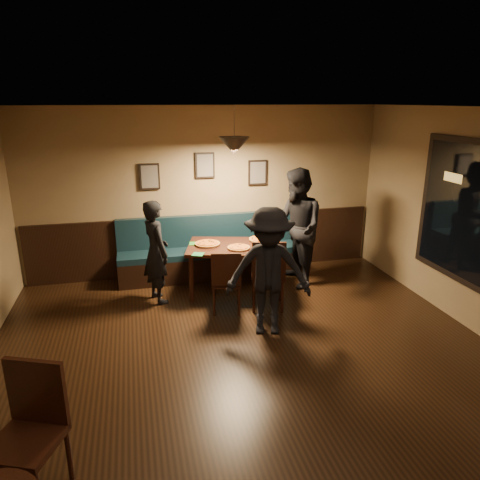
{
  "coord_description": "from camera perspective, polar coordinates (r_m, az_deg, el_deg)",
  "views": [
    {
      "loc": [
        -1.17,
        -3.85,
        2.87
      ],
      "look_at": [
        0.27,
        2.14,
        0.95
      ],
      "focal_mm": 33.64,
      "sensor_mm": 36.0,
      "label": 1
    }
  ],
  "objects": [
    {
      "name": "floor",
      "position": [
        4.95,
        2.86,
        -18.2
      ],
      "size": [
        7.0,
        7.0,
        0.0
      ],
      "primitive_type": "plane",
      "color": "black",
      "rests_on": "ground"
    },
    {
      "name": "ceiling",
      "position": [
        4.03,
        3.48,
        16.25
      ],
      "size": [
        7.0,
        7.0,
        0.0
      ],
      "primitive_type": "plane",
      "rotation": [
        3.14,
        0.0,
        0.0
      ],
      "color": "silver",
      "rests_on": "ground"
    },
    {
      "name": "wall_back",
      "position": [
        7.59,
        -4.44,
        6.09
      ],
      "size": [
        6.0,
        0.0,
        6.0
      ],
      "primitive_type": "plane",
      "rotation": [
        1.57,
        0.0,
        0.0
      ],
      "color": "#8C704F",
      "rests_on": "ground"
    },
    {
      "name": "wainscot",
      "position": [
        7.79,
        -4.25,
        -0.46
      ],
      "size": [
        5.88,
        0.06,
        1.0
      ],
      "primitive_type": "cube",
      "color": "black",
      "rests_on": "ground"
    },
    {
      "name": "booth_bench",
      "position": [
        7.53,
        -3.91,
        -1.07
      ],
      "size": [
        3.0,
        0.6,
        1.0
      ],
      "primitive_type": null,
      "color": "#0F232D",
      "rests_on": "ground"
    },
    {
      "name": "picture_left",
      "position": [
        7.42,
        -11.39,
        7.9
      ],
      "size": [
        0.32,
        0.04,
        0.42
      ],
      "primitive_type": "cube",
      "color": "black",
      "rests_on": "wall_back"
    },
    {
      "name": "picture_center",
      "position": [
        7.49,
        -4.48,
        9.42
      ],
      "size": [
        0.32,
        0.04,
        0.42
      ],
      "primitive_type": "cube",
      "color": "black",
      "rests_on": "wall_back"
    },
    {
      "name": "picture_right",
      "position": [
        7.7,
        2.24,
        8.55
      ],
      "size": [
        0.32,
        0.04,
        0.42
      ],
      "primitive_type": "cube",
      "color": "black",
      "rests_on": "wall_back"
    },
    {
      "name": "pendant_lamp",
      "position": [
        6.53,
        -0.73,
        11.86
      ],
      "size": [
        0.44,
        0.44,
        0.25
      ],
      "primitive_type": "cone",
      "rotation": [
        3.14,
        0.0,
        0.0
      ],
      "color": "black",
      "rests_on": "ceiling"
    },
    {
      "name": "dining_table",
      "position": [
        6.97,
        -0.68,
        -3.66
      ],
      "size": [
        1.6,
        1.24,
        0.76
      ],
      "primitive_type": "cube",
      "rotation": [
        0.0,
        0.0,
        -0.26
      ],
      "color": "black",
      "rests_on": "floor"
    },
    {
      "name": "chair_near_left",
      "position": [
        6.33,
        -1.75,
        -5.1
      ],
      "size": [
        0.48,
        0.48,
        0.92
      ],
      "primitive_type": null,
      "rotation": [
        0.0,
        0.0,
        -0.2
      ],
      "color": "black",
      "rests_on": "floor"
    },
    {
      "name": "chair_near_right",
      "position": [
        6.42,
        3.56,
        -4.18
      ],
      "size": [
        0.56,
        0.56,
        1.05
      ],
      "primitive_type": null,
      "rotation": [
        0.0,
        0.0,
        -0.25
      ],
      "color": "black",
      "rests_on": "floor"
    },
    {
      "name": "diner_left",
      "position": [
        6.64,
        -10.6,
        -1.49
      ],
      "size": [
        0.53,
        0.65,
        1.53
      ],
      "primitive_type": "imported",
      "rotation": [
        0.0,
        0.0,
        1.9
      ],
      "color": "black",
      "rests_on": "floor"
    },
    {
      "name": "diner_right",
      "position": [
        7.13,
        7.21,
        1.47
      ],
      "size": [
        0.74,
        0.94,
        1.88
      ],
      "primitive_type": "imported",
      "rotation": [
        0.0,
        0.0,
        -1.54
      ],
      "color": "black",
      "rests_on": "floor"
    },
    {
      "name": "diner_front",
      "position": [
        5.62,
        3.64,
        -4.05
      ],
      "size": [
        1.19,
        0.87,
        1.65
      ],
      "primitive_type": "imported",
      "rotation": [
        0.0,
        0.0,
        -0.26
      ],
      "color": "black",
      "rests_on": "floor"
    },
    {
      "name": "pizza_a",
      "position": [
        6.87,
        -4.15,
        -0.46
      ],
      "size": [
        0.39,
        0.39,
        0.04
      ],
      "primitive_type": "cylinder",
      "rotation": [
        0.0,
        0.0,
        0.02
      ],
      "color": "#CB6126",
      "rests_on": "dining_table"
    },
    {
      "name": "pizza_b",
      "position": [
        6.68,
        -0.16,
        -0.96
      ],
      "size": [
        0.37,
        0.37,
        0.04
      ],
      "primitive_type": "cylinder",
      "rotation": [
        0.0,
        0.0,
        0.11
      ],
      "color": "orange",
      "rests_on": "dining_table"
    },
    {
      "name": "pizza_c",
      "position": [
        7.07,
        2.68,
        0.09
      ],
      "size": [
        0.48,
        0.48,
        0.04
      ],
      "primitive_type": "cylinder",
      "rotation": [
        0.0,
        0.0,
        -0.3
      ],
      "color": "orange",
      "rests_on": "dining_table"
    },
    {
      "name": "soda_glass",
      "position": [
        6.73,
        4.49,
        -0.43
      ],
      "size": [
        0.08,
        0.08,
        0.14
      ],
      "primitive_type": "cylinder",
      "rotation": [
        0.0,
        0.0,
        -0.2
      ],
      "color": "black",
      "rests_on": "dining_table"
    },
    {
      "name": "tabasco_bottle",
      "position": [
        6.92,
        3.95,
        -0.05
      ],
      "size": [
        0.03,
        0.03,
        0.11
      ],
      "primitive_type": "cylinder",
      "rotation": [
        0.0,
        0.0,
        -0.18
      ],
      "color": "maroon",
      "rests_on": "dining_table"
    },
    {
      "name": "napkin_a",
      "position": [
        6.95,
        -5.76,
        -0.45
      ],
      "size": [
        0.2,
        0.2,
        0.01
      ],
      "primitive_type": "cube",
      "rotation": [
        0.0,
        0.0,
        -0.2
      ],
      "color": "#1F7620",
      "rests_on": "dining_table"
    },
    {
      "name": "napkin_b",
      "position": [
        6.47,
        -5.34,
        -1.81
      ],
      "size": [
        0.21,
        0.21,
        0.01
      ],
      "primitive_type": "cube",
      "rotation": [
        0.0,
        0.0,
        -0.4
      ],
      "color": "#1F743C",
      "rests_on": "dining_table"
    },
    {
      "name": "cutlery_set",
      "position": [
        6.46,
        -0.12,
        -1.76
      ],
      "size": [
        0.19,
        0.08,
        0.0
      ],
      "primitive_type": "cube",
      "rotation": [
        0.0,
        0.0,
        1.92
      ],
      "color": "silver",
      "rests_on": "dining_table"
    },
    {
      "name": "cafe_chair_far",
      "position": [
        3.87,
        -25.68,
        -21.91
      ],
      "size": [
        0.61,
        0.61,
        1.06
      ],
      "primitive_type": null,
      "rotation": [
        0.0,
        0.0,
        2.74
      ],
      "color": "black",
      "rests_on": "floor"
    }
  ]
}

